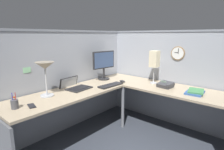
{
  "coord_description": "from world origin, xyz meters",
  "views": [
    {
      "loc": [
        -2.11,
        -1.56,
        1.5
      ],
      "look_at": [
        -0.09,
        0.18,
        0.92
      ],
      "focal_mm": 29.65,
      "sensor_mm": 36.0,
      "label": 1
    }
  ],
  "objects_px": {
    "desk_lamp_dome": "(45,68)",
    "desk_lamp_paper": "(154,60)",
    "laptop": "(75,86)",
    "office_phone": "(166,85)",
    "pen_cup": "(15,104)",
    "wall_clock": "(178,53)",
    "monitor": "(104,63)",
    "cell_phone": "(32,106)",
    "computer_mouse": "(122,81)",
    "book_stack": "(195,92)",
    "keyboard": "(111,85)"
  },
  "relations": [
    {
      "from": "laptop",
      "to": "desk_lamp_paper",
      "type": "bearing_deg",
      "value": -36.82
    },
    {
      "from": "desk_lamp_dome",
      "to": "desk_lamp_paper",
      "type": "bearing_deg",
      "value": -26.14
    },
    {
      "from": "pen_cup",
      "to": "wall_clock",
      "type": "height_order",
      "value": "wall_clock"
    },
    {
      "from": "wall_clock",
      "to": "desk_lamp_dome",
      "type": "bearing_deg",
      "value": 150.2
    },
    {
      "from": "book_stack",
      "to": "desk_lamp_paper",
      "type": "xyz_separation_m",
      "value": [
        0.12,
        0.69,
        0.36
      ]
    },
    {
      "from": "computer_mouse",
      "to": "cell_phone",
      "type": "xyz_separation_m",
      "value": [
        -1.51,
        0.11,
        -0.01
      ]
    },
    {
      "from": "keyboard",
      "to": "laptop",
      "type": "bearing_deg",
      "value": 145.34
    },
    {
      "from": "laptop",
      "to": "cell_phone",
      "type": "relative_size",
      "value": 2.86
    },
    {
      "from": "monitor",
      "to": "pen_cup",
      "type": "relative_size",
      "value": 2.78
    },
    {
      "from": "desk_lamp_dome",
      "to": "cell_phone",
      "type": "xyz_separation_m",
      "value": [
        -0.3,
        -0.19,
        -0.36
      ]
    },
    {
      "from": "desk_lamp_paper",
      "to": "keyboard",
      "type": "bearing_deg",
      "value": 143.99
    },
    {
      "from": "monitor",
      "to": "wall_clock",
      "type": "bearing_deg",
      "value": -61.13
    },
    {
      "from": "laptop",
      "to": "office_phone",
      "type": "bearing_deg",
      "value": -48.28
    },
    {
      "from": "laptop",
      "to": "computer_mouse",
      "type": "distance_m",
      "value": 0.81
    },
    {
      "from": "monitor",
      "to": "pen_cup",
      "type": "xyz_separation_m",
      "value": [
        -1.6,
        -0.19,
        -0.24
      ]
    },
    {
      "from": "desk_lamp_dome",
      "to": "pen_cup",
      "type": "xyz_separation_m",
      "value": [
        -0.45,
        -0.12,
        -0.31
      ]
    },
    {
      "from": "computer_mouse",
      "to": "pen_cup",
      "type": "height_order",
      "value": "pen_cup"
    },
    {
      "from": "laptop",
      "to": "desk_lamp_paper",
      "type": "height_order",
      "value": "desk_lamp_paper"
    },
    {
      "from": "monitor",
      "to": "cell_phone",
      "type": "height_order",
      "value": "monitor"
    },
    {
      "from": "monitor",
      "to": "pen_cup",
      "type": "height_order",
      "value": "monitor"
    },
    {
      "from": "pen_cup",
      "to": "monitor",
      "type": "bearing_deg",
      "value": 6.86
    },
    {
      "from": "cell_phone",
      "to": "office_phone",
      "type": "xyz_separation_m",
      "value": [
        1.68,
        -0.8,
        0.03
      ]
    },
    {
      "from": "laptop",
      "to": "computer_mouse",
      "type": "xyz_separation_m",
      "value": [
        0.74,
        -0.33,
        -0.01
      ]
    },
    {
      "from": "keyboard",
      "to": "computer_mouse",
      "type": "bearing_deg",
      "value": 4.15
    },
    {
      "from": "monitor",
      "to": "office_phone",
      "type": "relative_size",
      "value": 2.21
    },
    {
      "from": "monitor",
      "to": "desk_lamp_paper",
      "type": "xyz_separation_m",
      "value": [
        0.33,
        -0.8,
        0.09
      ]
    },
    {
      "from": "desk_lamp_dome",
      "to": "desk_lamp_paper",
      "type": "relative_size",
      "value": 0.84
    },
    {
      "from": "monitor",
      "to": "computer_mouse",
      "type": "distance_m",
      "value": 0.47
    },
    {
      "from": "pen_cup",
      "to": "keyboard",
      "type": "bearing_deg",
      "value": -7.8
    },
    {
      "from": "monitor",
      "to": "wall_clock",
      "type": "relative_size",
      "value": 2.27
    },
    {
      "from": "pen_cup",
      "to": "office_phone",
      "type": "xyz_separation_m",
      "value": [
        1.83,
        -0.87,
        -0.02
      ]
    },
    {
      "from": "computer_mouse",
      "to": "wall_clock",
      "type": "height_order",
      "value": "wall_clock"
    },
    {
      "from": "computer_mouse",
      "to": "book_stack",
      "type": "relative_size",
      "value": 0.34
    },
    {
      "from": "keyboard",
      "to": "wall_clock",
      "type": "height_order",
      "value": "wall_clock"
    },
    {
      "from": "pen_cup",
      "to": "cell_phone",
      "type": "bearing_deg",
      "value": -25.41
    },
    {
      "from": "computer_mouse",
      "to": "book_stack",
      "type": "bearing_deg",
      "value": -81.81
    },
    {
      "from": "cell_phone",
      "to": "wall_clock",
      "type": "bearing_deg",
      "value": -7.56
    },
    {
      "from": "computer_mouse",
      "to": "desk_lamp_dome",
      "type": "bearing_deg",
      "value": 165.97
    },
    {
      "from": "book_stack",
      "to": "wall_clock",
      "type": "xyz_separation_m",
      "value": [
        0.38,
        0.42,
        0.47
      ]
    },
    {
      "from": "desk_lamp_dome",
      "to": "cell_phone",
      "type": "distance_m",
      "value": 0.51
    },
    {
      "from": "laptop",
      "to": "office_phone",
      "type": "xyz_separation_m",
      "value": [
        0.91,
        -1.02,
        0.01
      ]
    },
    {
      "from": "office_phone",
      "to": "wall_clock",
      "type": "height_order",
      "value": "wall_clock"
    },
    {
      "from": "desk_lamp_dome",
      "to": "book_stack",
      "type": "relative_size",
      "value": 1.44
    },
    {
      "from": "desk_lamp_dome",
      "to": "office_phone",
      "type": "xyz_separation_m",
      "value": [
        1.38,
        -0.99,
        -0.33
      ]
    },
    {
      "from": "desk_lamp_dome",
      "to": "wall_clock",
      "type": "height_order",
      "value": "wall_clock"
    },
    {
      "from": "cell_phone",
      "to": "office_phone",
      "type": "distance_m",
      "value": 1.86
    },
    {
      "from": "cell_phone",
      "to": "laptop",
      "type": "bearing_deg",
      "value": 30.05
    },
    {
      "from": "computer_mouse",
      "to": "book_stack",
      "type": "xyz_separation_m",
      "value": [
        0.16,
        -1.12,
        0.0
      ]
    },
    {
      "from": "desk_lamp_dome",
      "to": "wall_clock",
      "type": "relative_size",
      "value": 2.02
    },
    {
      "from": "laptop",
      "to": "pen_cup",
      "type": "height_order",
      "value": "pen_cup"
    }
  ]
}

